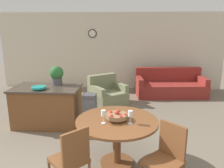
{
  "coord_description": "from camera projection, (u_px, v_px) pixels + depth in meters",
  "views": [
    {
      "loc": [
        0.57,
        -1.96,
        2.11
      ],
      "look_at": [
        0.28,
        2.62,
        0.96
      ],
      "focal_mm": 35.0,
      "sensor_mm": 36.0,
      "label": 1
    }
  ],
  "objects": [
    {
      "name": "fruit_bowl",
      "position": [
        117.0,
        116.0,
        3.33
      ],
      "size": [
        0.33,
        0.33,
        0.15
      ],
      "color": "olive",
      "rests_on": "dining_table"
    },
    {
      "name": "kitchen_island",
      "position": [
        48.0,
        106.0,
        4.91
      ],
      "size": [
        1.46,
        0.87,
        0.88
      ],
      "color": "brown",
      "rests_on": "ground_plane"
    },
    {
      "name": "trash_bin",
      "position": [
        90.0,
        112.0,
        4.72
      ],
      "size": [
        0.28,
        0.27,
        0.78
      ],
      "color": "#56565B",
      "rests_on": "ground_plane"
    },
    {
      "name": "armchair",
      "position": [
        107.0,
        95.0,
        6.27
      ],
      "size": [
        1.22,
        1.21,
        0.84
      ],
      "rotation": [
        0.0,
        0.0,
        0.65
      ],
      "color": "#7A7F5B",
      "rests_on": "ground_plane"
    },
    {
      "name": "couch",
      "position": [
        170.0,
        86.0,
        7.17
      ],
      "size": [
        2.27,
        1.17,
        0.87
      ],
      "rotation": [
        0.0,
        0.0,
        0.08
      ],
      "color": "maroon",
      "rests_on": "ground_plane"
    },
    {
      "name": "wine_glass_right",
      "position": [
        130.0,
        114.0,
        3.18
      ],
      "size": [
        0.07,
        0.07,
        0.2
      ],
      "color": "silver",
      "rests_on": "dining_table"
    },
    {
      "name": "dining_table",
      "position": [
        117.0,
        130.0,
        3.39
      ],
      "size": [
        1.27,
        1.27,
        0.76
      ],
      "color": "brown",
      "rests_on": "ground_plane"
    },
    {
      "name": "dining_chair_near_left",
      "position": [
        71.0,
        157.0,
        2.8
      ],
      "size": [
        0.59,
        0.59,
        0.93
      ],
      "rotation": [
        0.0,
        0.0,
        7.07
      ],
      "color": "brown",
      "rests_on": "ground_plane"
    },
    {
      "name": "wall_back",
      "position": [
        110.0,
        51.0,
        7.86
      ],
      "size": [
        8.0,
        0.09,
        2.7
      ],
      "color": "beige",
      "rests_on": "ground_plane"
    },
    {
      "name": "wine_glass_left",
      "position": [
        103.0,
        114.0,
        3.19
      ],
      "size": [
        0.07,
        0.07,
        0.2
      ],
      "color": "silver",
      "rests_on": "dining_table"
    },
    {
      "name": "teal_bowl",
      "position": [
        39.0,
        87.0,
        4.6
      ],
      "size": [
        0.31,
        0.31,
        0.06
      ],
      "color": "teal",
      "rests_on": "kitchen_island"
    },
    {
      "name": "dining_chair_near_right",
      "position": [
        167.0,
        156.0,
        2.83
      ],
      "size": [
        0.59,
        0.59,
        0.93
      ],
      "rotation": [
        0.0,
        0.0,
        8.65
      ],
      "color": "brown",
      "rests_on": "ground_plane"
    },
    {
      "name": "potted_plant",
      "position": [
        57.0,
        75.0,
        4.96
      ],
      "size": [
        0.31,
        0.31,
        0.43
      ],
      "color": "#4C4C51",
      "rests_on": "kitchen_island"
    }
  ]
}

